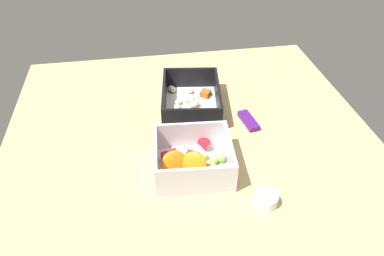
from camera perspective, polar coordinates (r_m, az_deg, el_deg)
The scene contains 5 objects.
table_surface at distance 79.69cm, azimuth -0.09°, elevation -2.24°, with size 80.00×80.00×2.00cm, color tan.
pasta_container at distance 87.00cm, azimuth -0.11°, elevation 4.09°, with size 19.83×15.63×5.92cm.
fruit_bowl at distance 70.66cm, azimuth 0.15°, elevation -5.06°, with size 14.52×15.61×6.36cm.
candy_bar at distance 84.09cm, azimuth 8.77°, elevation 1.13°, with size 7.00×2.40×1.20cm, color #51197A.
paper_cup_liner at distance 66.88cm, azimuth 11.46°, elevation -10.77°, with size 4.13×4.13×2.12cm, color white.
Camera 1 is at (59.81, -9.73, 52.74)cm, focal length 34.33 mm.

